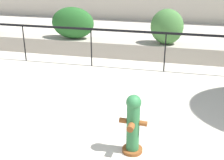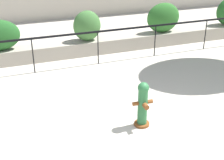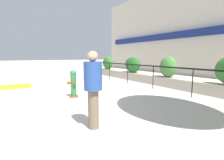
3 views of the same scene
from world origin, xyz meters
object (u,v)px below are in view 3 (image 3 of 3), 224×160
hedge_bush_2 (168,67)px  fire_hydrant (73,83)px  hedge_bush_0 (108,63)px  hedge_bush_1 (133,65)px  pedestrian (93,85)px

hedge_bush_2 → fire_hydrant: size_ratio=1.01×
hedge_bush_0 → hedge_bush_1: (3.38, 0.00, -0.01)m
hedge_bush_2 → pedestrian: size_ratio=0.63×
pedestrian → hedge_bush_1: bearing=136.2°
hedge_bush_1 → fire_hydrant: (2.80, -5.08, -0.46)m
hedge_bush_1 → hedge_bush_2: bearing=0.0°
hedge_bush_0 → hedge_bush_2: 6.42m
hedge_bush_1 → hedge_bush_2: hedge_bush_2 is taller
fire_hydrant → hedge_bush_1: bearing=118.8°
hedge_bush_0 → pedestrian: 10.89m
hedge_bush_1 → pedestrian: size_ratio=0.82×
hedge_bush_0 → fire_hydrant: size_ratio=1.18×
hedge_bush_0 → hedge_bush_1: size_ratio=0.90×
fire_hydrant → pedestrian: bearing=-10.8°
hedge_bush_2 → fire_hydrant: bearing=-92.7°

